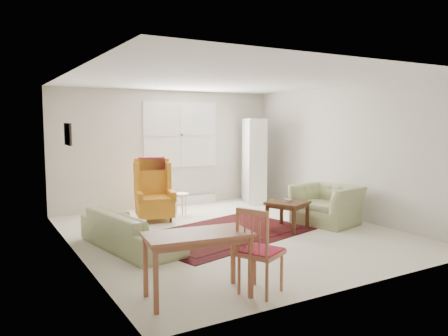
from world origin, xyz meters
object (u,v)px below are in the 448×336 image
desk (198,265)px  cabinet (254,161)px  stool (181,204)px  coffee_table (287,215)px  sofa (131,222)px  wingback_chair (154,190)px  armchair (327,201)px  desk_chair (261,250)px

desk → cabinet: bearing=50.0°
stool → coffee_table: bearing=-63.4°
sofa → wingback_chair: wingback_chair is taller
armchair → cabinet: cabinet is taller
armchair → stool: (-1.94, 2.07, -0.20)m
coffee_table → desk_chair: bearing=-133.9°
armchair → coffee_table: size_ratio=1.78×
cabinet → coffee_table: bearing=-91.8°
stool → desk_chair: (-0.95, -4.13, 0.26)m
wingback_chair → coffee_table: size_ratio=1.95×
wingback_chair → stool: (0.68, 0.30, -0.37)m
desk → desk_chair: 0.69m
desk → desk_chair: bearing=-19.3°
stool → cabinet: size_ratio=0.22×
coffee_table → desk_chair: desk_chair is taller
sofa → cabinet: bearing=-69.2°
desk_chair → coffee_table: bearing=-69.9°
wingback_chair → desk_chair: (-0.27, -3.83, -0.11)m
wingback_chair → sofa: bearing=-110.3°
coffee_table → sofa: bearing=174.4°
sofa → coffee_table: (2.65, -0.26, -0.14)m
armchair → coffee_table: 0.92m
armchair → desk_chair: size_ratio=1.13×
coffee_table → cabinet: cabinet is taller
wingback_chair → coffee_table: 2.48m
desk_chair → sofa: bearing=-9.8°
sofa → stool: 2.43m
sofa → coffee_table: bearing=-105.7°
sofa → armchair: 3.56m
coffee_table → desk_chair: size_ratio=0.64×
sofa → stool: sofa is taller
cabinet → wingback_chair: bearing=-146.9°
wingback_chair → cabinet: (2.65, 0.64, 0.37)m
armchair → stool: 2.84m
desk_chair → armchair: bearing=-80.4°
armchair → stool: size_ratio=2.54×
sofa → armchair: (3.55, -0.26, 0.03)m
desk_chair → wingback_chair: bearing=-30.0°
wingback_chair → stool: bearing=35.9°
coffee_table → cabinet: (0.94, 2.41, 0.70)m
wingback_chair → cabinet: size_ratio=0.62×
coffee_table → desk: size_ratio=0.55×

